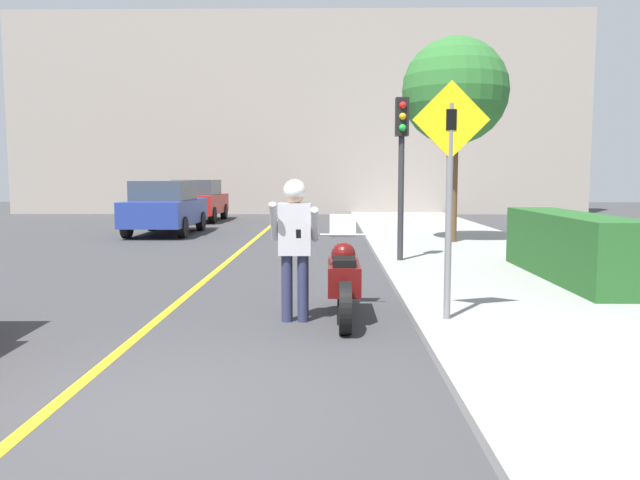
% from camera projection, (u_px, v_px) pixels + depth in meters
% --- Properties ---
extents(ground_plane, '(80.00, 80.00, 0.00)m').
position_uv_depth(ground_plane, '(127.00, 409.00, 4.86)').
color(ground_plane, '#38383A').
extents(sidewalk_curb, '(4.40, 44.00, 0.11)m').
position_uv_depth(sidewalk_curb, '(559.00, 302.00, 8.75)').
color(sidewalk_curb, gray).
rests_on(sidewalk_curb, ground).
extents(road_center_line, '(0.12, 36.00, 0.01)m').
position_uv_depth(road_center_line, '(204.00, 281.00, 10.83)').
color(road_center_line, yellow).
rests_on(road_center_line, ground).
extents(building_backdrop, '(28.00, 1.20, 9.66)m').
position_uv_depth(building_backdrop, '(298.00, 114.00, 30.23)').
color(building_backdrop, gray).
rests_on(building_backdrop, ground).
extents(motorcycle, '(0.62, 2.29, 1.29)m').
position_uv_depth(motorcycle, '(344.00, 279.00, 7.97)').
color(motorcycle, black).
rests_on(motorcycle, ground).
extents(person_biker, '(0.59, 0.48, 1.78)m').
position_uv_depth(person_biker, '(295.00, 234.00, 7.69)').
color(person_biker, '#282D4C').
rests_on(person_biker, ground).
extents(crossing_sign, '(0.91, 0.08, 2.81)m').
position_uv_depth(crossing_sign, '(450.00, 177.00, 7.32)').
color(crossing_sign, slate).
rests_on(crossing_sign, sidewalk_curb).
extents(traffic_light, '(0.26, 0.30, 3.27)m').
position_uv_depth(traffic_light, '(402.00, 147.00, 12.50)').
color(traffic_light, '#2D2D30').
rests_on(traffic_light, sidewalk_curb).
extents(hedge_row, '(0.90, 4.28, 1.09)m').
position_uv_depth(hedge_row, '(570.00, 246.00, 10.43)').
color(hedge_row, '#235623').
rests_on(hedge_row, sidewalk_curb).
extents(street_tree, '(2.72, 2.72, 5.25)m').
position_uv_depth(street_tree, '(455.00, 92.00, 15.99)').
color(street_tree, brown).
rests_on(street_tree, sidewalk_curb).
extents(parked_car_blue, '(1.88, 4.20, 1.68)m').
position_uv_depth(parked_car_blue, '(165.00, 207.00, 19.55)').
color(parked_car_blue, black).
rests_on(parked_car_blue, ground).
extents(parked_car_red, '(1.88, 4.20, 1.68)m').
position_uv_depth(parked_car_red, '(198.00, 200.00, 25.37)').
color(parked_car_red, black).
rests_on(parked_car_red, ground).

